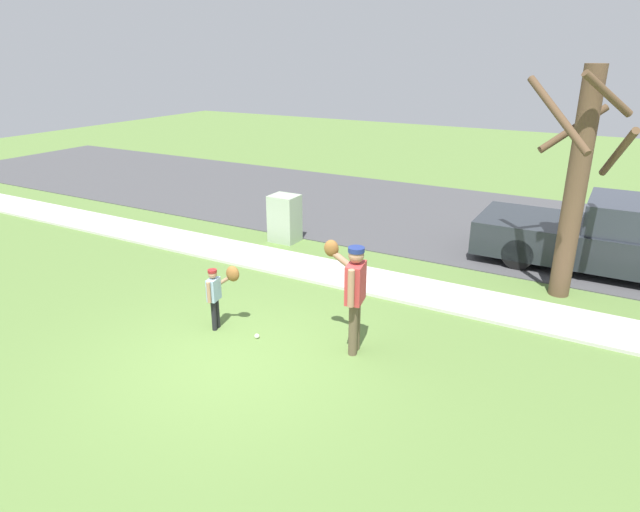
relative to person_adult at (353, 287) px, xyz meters
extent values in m
plane|color=#567538|center=(-1.38, 2.41, -1.04)|extent=(48.00, 48.00, 0.00)
cube|color=beige|center=(-1.38, 2.51, -1.01)|extent=(36.00, 1.20, 0.06)
cube|color=#424244|center=(-1.38, 7.51, -1.03)|extent=(36.00, 6.80, 0.02)
cylinder|color=brown|center=(0.06, -0.09, -0.63)|extent=(0.13, 0.13, 0.83)
cylinder|color=brown|center=(0.03, 0.07, -0.63)|extent=(0.13, 0.13, 0.83)
cube|color=#B73838|center=(0.04, -0.01, 0.08)|extent=(0.30, 0.43, 0.59)
sphere|color=#A87A5B|center=(0.04, -0.01, 0.50)|extent=(0.22, 0.22, 0.22)
cylinder|color=navy|center=(0.04, -0.01, 0.59)|extent=(0.24, 0.24, 0.07)
cylinder|color=#A87A5B|center=(0.09, -0.25, 0.10)|extent=(0.10, 0.10, 0.55)
cylinder|color=#A87A5B|center=(-0.25, 0.19, 0.29)|extent=(0.52, 0.19, 0.40)
ellipsoid|color=brown|center=(-0.43, 0.15, 0.47)|extent=(0.24, 0.18, 0.26)
cylinder|color=black|center=(-2.23, -0.40, -0.78)|extent=(0.08, 0.08, 0.51)
cylinder|color=black|center=(-2.21, -0.50, -0.78)|extent=(0.08, 0.08, 0.51)
cube|color=#8CADC6|center=(-2.22, -0.45, -0.35)|extent=(0.18, 0.27, 0.36)
sphere|color=#A87A5B|center=(-2.22, -0.45, -0.08)|extent=(0.14, 0.14, 0.14)
cylinder|color=maroon|center=(-2.22, -0.45, -0.03)|extent=(0.15, 0.15, 0.04)
cylinder|color=#A87A5B|center=(-2.10, -0.27, -0.22)|extent=(0.32, 0.12, 0.24)
ellipsoid|color=brown|center=(-1.98, -0.25, -0.10)|extent=(0.24, 0.18, 0.26)
cylinder|color=#A87A5B|center=(-2.19, -0.60, -0.34)|extent=(0.06, 0.06, 0.34)
sphere|color=white|center=(-1.46, -0.39, -1.00)|extent=(0.07, 0.07, 0.07)
cube|color=#9EB293|center=(-3.62, 3.79, -0.49)|extent=(0.64, 0.56, 1.11)
cylinder|color=brown|center=(2.44, 3.71, 0.98)|extent=(0.36, 0.36, 4.04)
cylinder|color=brown|center=(2.98, 3.88, 1.59)|extent=(0.53, 1.36, 1.02)
cylinder|color=brown|center=(2.21, 4.11, 1.91)|extent=(1.05, 0.68, 0.85)
cylinder|color=brown|center=(2.03, 3.24, 2.23)|extent=(1.25, 1.11, 1.14)
cylinder|color=brown|center=(2.69, 3.41, 2.56)|extent=(0.83, 0.72, 0.73)
cube|color=#23282D|center=(3.13, 5.48, -0.49)|extent=(5.20, 1.95, 0.70)
cube|color=#2D333D|center=(3.52, 5.48, 0.16)|extent=(1.82, 1.79, 0.60)
cylinder|color=black|center=(1.52, 4.62, -0.70)|extent=(0.64, 0.22, 0.64)
cylinder|color=black|center=(1.52, 6.35, -0.70)|extent=(0.64, 0.22, 0.64)
camera|label=1|loc=(3.11, -6.51, 3.18)|focal=30.68mm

